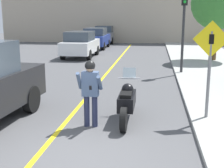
{
  "coord_description": "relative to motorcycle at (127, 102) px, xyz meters",
  "views": [
    {
      "loc": [
        1.62,
        -5.52,
        2.71
      ],
      "look_at": [
        0.53,
        2.49,
        0.92
      ],
      "focal_mm": 50.0,
      "sensor_mm": 36.0,
      "label": 1
    }
  ],
  "objects": [
    {
      "name": "ground_plane",
      "position": [
        -0.95,
        -2.3,
        -0.5
      ],
      "size": [
        80.0,
        80.0,
        0.0
      ],
      "primitive_type": "plane",
      "color": "#4C4C4F"
    },
    {
      "name": "road_center_line",
      "position": [
        -1.55,
        3.7,
        -0.49
      ],
      "size": [
        0.12,
        36.0,
        0.01
      ],
      "color": "yellow",
      "rests_on": "ground"
    },
    {
      "name": "building_backdrop",
      "position": [
        -0.95,
        23.7,
        2.62
      ],
      "size": [
        28.0,
        1.2,
        6.24
      ],
      "color": "#B2A38E",
      "rests_on": "ground"
    },
    {
      "name": "motorcycle",
      "position": [
        0.0,
        0.0,
        0.0
      ],
      "size": [
        0.62,
        2.32,
        1.29
      ],
      "color": "black",
      "rests_on": "ground"
    },
    {
      "name": "person_biker",
      "position": [
        -0.84,
        -0.61,
        0.51
      ],
      "size": [
        0.59,
        0.46,
        1.65
      ],
      "color": "#282D4C",
      "rests_on": "ground"
    },
    {
      "name": "crossing_sign",
      "position": [
        2.06,
        0.19,
        1.1
      ],
      "size": [
        0.91,
        0.08,
        2.47
      ],
      "color": "slate",
      "rests_on": "sidewalk_curb"
    },
    {
      "name": "traffic_light",
      "position": [
        1.93,
        6.77,
        2.24
      ],
      "size": [
        0.26,
        0.3,
        3.77
      ],
      "color": "#2D2D30",
      "rests_on": "sidewalk_curb"
    },
    {
      "name": "street_tree",
      "position": [
        4.16,
        11.13,
        2.87
      ],
      "size": [
        3.01,
        3.01,
        4.78
      ],
      "color": "brown",
      "rests_on": "sidewalk_curb"
    },
    {
      "name": "parked_car_white",
      "position": [
        -4.13,
        12.11,
        0.36
      ],
      "size": [
        1.88,
        4.2,
        1.68
      ],
      "color": "black",
      "rests_on": "ground"
    },
    {
      "name": "parked_car_blue",
      "position": [
        -4.16,
        17.69,
        0.36
      ],
      "size": [
        1.88,
        4.2,
        1.68
      ],
      "color": "black",
      "rests_on": "ground"
    },
    {
      "name": "parked_car_grey",
      "position": [
        -4.24,
        23.01,
        0.36
      ],
      "size": [
        1.88,
        4.2,
        1.68
      ],
      "color": "black",
      "rests_on": "ground"
    }
  ]
}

